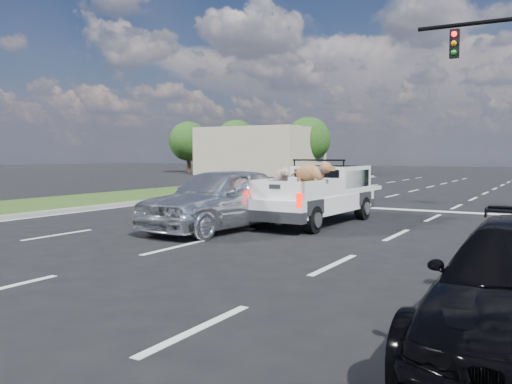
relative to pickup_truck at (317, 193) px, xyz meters
The scene contains 10 objects.
ground 5.26m from the pickup_truck, 81.24° to the right, with size 160.00×160.00×0.00m, color black.
road_markings 1.83m from the pickup_truck, 61.04° to the left, with size 17.75×60.00×0.01m.
grass_median_left 10.77m from the pickup_truck, behind, with size 5.00×60.00×0.10m, color #213D12.
curb_left 8.34m from the pickup_truck, behind, with size 0.15×60.00×0.14m, color gray.
building_left 36.38m from the pickup_truck, 121.90° to the left, with size 10.00×8.00×4.40m, color tan.
tree_far_a 44.04m from the pickup_truck, 131.63° to the left, with size 4.20×4.20×5.40m.
tree_far_b 40.31m from the pickup_truck, 125.23° to the left, with size 4.20×4.20×5.40m.
tree_far_c 36.30m from the pickup_truck, 114.83° to the left, with size 4.20×4.20×5.40m.
pickup_truck is the anchor object (origin of this frame).
silver_sedan 2.93m from the pickup_truck, 123.17° to the right, with size 1.89×4.71×1.60m, color silver.
Camera 1 is at (5.21, -8.72, 1.92)m, focal length 38.00 mm.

